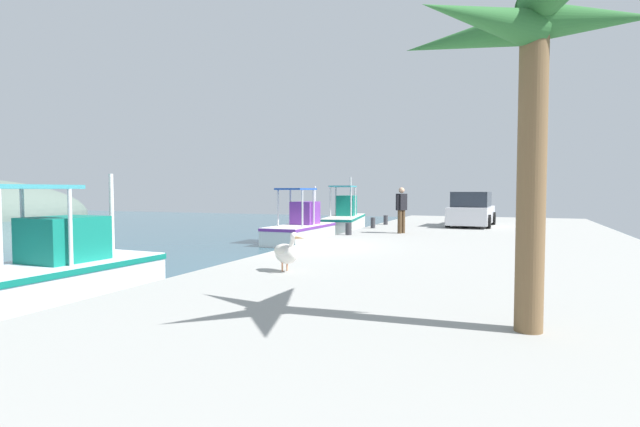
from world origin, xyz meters
TOP-DOWN VIEW (x-y plane):
  - quay_pier at (0.00, -5.00)m, footprint 36.00×10.00m
  - fishing_boat_second at (-6.27, 2.79)m, footprint 5.17×2.26m
  - fishing_boat_third at (7.40, 3.14)m, footprint 4.75×1.83m
  - fishing_boat_fourth at (13.31, 2.96)m, footprint 6.67×2.79m
  - pelican at (-4.34, -1.75)m, footprint 0.64×0.93m
  - fisherman_standing at (5.04, -2.11)m, footprint 0.54×0.39m
  - parked_car at (9.87, -4.32)m, footprint 4.17×2.02m
  - mooring_bollard_second at (3.64, -0.45)m, footprint 0.23×0.23m
  - mooring_bollard_third at (7.00, -0.45)m, footprint 0.20×0.20m
  - mooring_bollard_fourth at (9.28, -0.45)m, footprint 0.20×0.20m
  - palm_tree at (-7.02, -6.07)m, footprint 2.84×2.96m

SIDE VIEW (x-z plane):
  - quay_pier at x=0.00m, z-range 0.00..0.80m
  - fishing_boat_third at x=7.40m, z-range -0.68..1.97m
  - fishing_boat_second at x=-6.27m, z-range -0.74..2.09m
  - fishing_boat_fourth at x=13.31m, z-range -0.91..2.34m
  - mooring_bollard_fourth at x=9.28m, z-range 0.80..1.24m
  - mooring_bollard_second at x=3.64m, z-range 0.80..1.24m
  - mooring_bollard_third at x=7.00m, z-range 0.80..1.26m
  - pelican at x=-4.34m, z-range 0.79..1.61m
  - parked_car at x=9.87m, z-range 0.73..2.30m
  - fisherman_standing at x=5.04m, z-range 0.89..2.64m
  - palm_tree at x=-7.02m, z-range 2.05..6.01m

